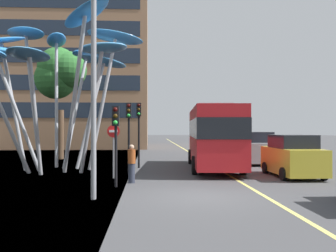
{
  "coord_description": "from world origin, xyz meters",
  "views": [
    {
      "loc": [
        -1.87,
        -12.76,
        2.37
      ],
      "look_at": [
        -0.83,
        7.17,
        2.5
      ],
      "focal_mm": 39.38,
      "sensor_mm": 36.0,
      "label": 1
    }
  ],
  "objects_px": {
    "leaf_sculpture": "(53,55)",
    "car_parked_mid": "(293,157)",
    "car_parked_far": "(256,149)",
    "red_bus": "(213,134)",
    "traffic_light_kerb_far": "(129,122)",
    "no_entry_sign": "(113,143)",
    "pedestrian": "(132,164)",
    "traffic_light_island_mid": "(139,121)",
    "traffic_light_kerb_near": "(116,128)",
    "car_side_street": "(232,144)",
    "street_lamp": "(102,38)"
  },
  "relations": [
    {
      "from": "leaf_sculpture",
      "to": "car_parked_mid",
      "type": "xyz_separation_m",
      "value": [
        12.48,
        -3.39,
        -5.56
      ]
    },
    {
      "from": "car_parked_far",
      "to": "leaf_sculpture",
      "type": "bearing_deg",
      "value": -165.31
    },
    {
      "from": "red_bus",
      "to": "car_parked_far",
      "type": "relative_size",
      "value": 2.25
    },
    {
      "from": "traffic_light_kerb_far",
      "to": "no_entry_sign",
      "type": "distance_m",
      "value": 2.2
    },
    {
      "from": "no_entry_sign",
      "to": "leaf_sculpture",
      "type": "bearing_deg",
      "value": 136.94
    },
    {
      "from": "red_bus",
      "to": "pedestrian",
      "type": "bearing_deg",
      "value": -130.38
    },
    {
      "from": "car_parked_far",
      "to": "pedestrian",
      "type": "distance_m",
      "value": 11.55
    },
    {
      "from": "traffic_light_kerb_far",
      "to": "traffic_light_island_mid",
      "type": "distance_m",
      "value": 2.61
    },
    {
      "from": "traffic_light_kerb_near",
      "to": "car_parked_far",
      "type": "height_order",
      "value": "traffic_light_kerb_near"
    },
    {
      "from": "traffic_light_kerb_near",
      "to": "pedestrian",
      "type": "bearing_deg",
      "value": 62.81
    },
    {
      "from": "red_bus",
      "to": "leaf_sculpture",
      "type": "distance_m",
      "value": 10.25
    },
    {
      "from": "red_bus",
      "to": "no_entry_sign",
      "type": "xyz_separation_m",
      "value": [
        -5.46,
        -3.77,
        -0.36
      ]
    },
    {
      "from": "car_parked_mid",
      "to": "car_side_street",
      "type": "distance_m",
      "value": 13.04
    },
    {
      "from": "car_parked_mid",
      "to": "car_parked_far",
      "type": "distance_m",
      "value": 6.71
    },
    {
      "from": "traffic_light_kerb_far",
      "to": "car_side_street",
      "type": "height_order",
      "value": "traffic_light_kerb_far"
    },
    {
      "from": "traffic_light_kerb_far",
      "to": "car_side_street",
      "type": "relative_size",
      "value": 0.82
    },
    {
      "from": "red_bus",
      "to": "traffic_light_kerb_near",
      "type": "height_order",
      "value": "red_bus"
    },
    {
      "from": "car_parked_mid",
      "to": "street_lamp",
      "type": "xyz_separation_m",
      "value": [
        -8.63,
        -5.29,
        4.42
      ]
    },
    {
      "from": "leaf_sculpture",
      "to": "traffic_light_kerb_far",
      "type": "height_order",
      "value": "leaf_sculpture"
    },
    {
      "from": "car_side_street",
      "to": "traffic_light_kerb_far",
      "type": "bearing_deg",
      "value": -125.48
    },
    {
      "from": "red_bus",
      "to": "traffic_light_kerb_far",
      "type": "bearing_deg",
      "value": -158.47
    },
    {
      "from": "no_entry_sign",
      "to": "pedestrian",
      "type": "bearing_deg",
      "value": -59.13
    },
    {
      "from": "leaf_sculpture",
      "to": "traffic_light_island_mid",
      "type": "relative_size",
      "value": 2.7
    },
    {
      "from": "red_bus",
      "to": "traffic_light_kerb_near",
      "type": "xyz_separation_m",
      "value": [
        -5.12,
        -6.47,
        0.32
      ]
    },
    {
      "from": "traffic_light_island_mid",
      "to": "car_parked_mid",
      "type": "relative_size",
      "value": 0.93
    },
    {
      "from": "traffic_light_kerb_far",
      "to": "car_parked_mid",
      "type": "distance_m",
      "value": 8.47
    },
    {
      "from": "traffic_light_kerb_near",
      "to": "street_lamp",
      "type": "distance_m",
      "value": 3.92
    },
    {
      "from": "car_parked_mid",
      "to": "traffic_light_island_mid",
      "type": "bearing_deg",
      "value": 150.56
    },
    {
      "from": "red_bus",
      "to": "no_entry_sign",
      "type": "distance_m",
      "value": 6.65
    },
    {
      "from": "red_bus",
      "to": "car_side_street",
      "type": "distance_m",
      "value": 9.96
    },
    {
      "from": "red_bus",
      "to": "car_parked_far",
      "type": "xyz_separation_m",
      "value": [
        3.43,
        3.04,
        -1.04
      ]
    },
    {
      "from": "traffic_light_kerb_far",
      "to": "car_parked_far",
      "type": "xyz_separation_m",
      "value": [
        8.26,
        4.95,
        -1.68
      ]
    },
    {
      "from": "car_parked_far",
      "to": "street_lamp",
      "type": "xyz_separation_m",
      "value": [
        -8.79,
        -11.99,
        4.39
      ]
    },
    {
      "from": "car_side_street",
      "to": "no_entry_sign",
      "type": "distance_m",
      "value": 15.77
    },
    {
      "from": "leaf_sculpture",
      "to": "car_parked_mid",
      "type": "bearing_deg",
      "value": -15.21
    },
    {
      "from": "car_parked_far",
      "to": "traffic_light_kerb_near",
      "type": "bearing_deg",
      "value": -131.92
    },
    {
      "from": "pedestrian",
      "to": "traffic_light_kerb_far",
      "type": "bearing_deg",
      "value": 95.15
    },
    {
      "from": "car_parked_mid",
      "to": "car_side_street",
      "type": "xyz_separation_m",
      "value": [
        -0.06,
        13.04,
        0.08
      ]
    },
    {
      "from": "red_bus",
      "to": "pedestrian",
      "type": "xyz_separation_m",
      "value": [
        -4.53,
        -5.33,
        -1.21
      ]
    },
    {
      "from": "car_parked_mid",
      "to": "no_entry_sign",
      "type": "bearing_deg",
      "value": -179.27
    },
    {
      "from": "red_bus",
      "to": "street_lamp",
      "type": "distance_m",
      "value": 10.96
    },
    {
      "from": "red_bus",
      "to": "car_parked_far",
      "type": "distance_m",
      "value": 4.7
    },
    {
      "from": "car_side_street",
      "to": "street_lamp",
      "type": "xyz_separation_m",
      "value": [
        -8.58,
        -18.33,
        4.34
      ]
    },
    {
      "from": "car_side_street",
      "to": "pedestrian",
      "type": "height_order",
      "value": "car_side_street"
    },
    {
      "from": "leaf_sculpture",
      "to": "car_parked_far",
      "type": "height_order",
      "value": "leaf_sculpture"
    },
    {
      "from": "traffic_light_island_mid",
      "to": "car_side_street",
      "type": "bearing_deg",
      "value": 48.98
    },
    {
      "from": "traffic_light_kerb_far",
      "to": "red_bus",
      "type": "bearing_deg",
      "value": 21.53
    },
    {
      "from": "no_entry_sign",
      "to": "car_parked_far",
      "type": "bearing_deg",
      "value": 37.49
    },
    {
      "from": "traffic_light_island_mid",
      "to": "traffic_light_kerb_near",
      "type": "bearing_deg",
      "value": -95.91
    },
    {
      "from": "traffic_light_island_mid",
      "to": "car_side_street",
      "type": "height_order",
      "value": "traffic_light_island_mid"
    }
  ]
}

